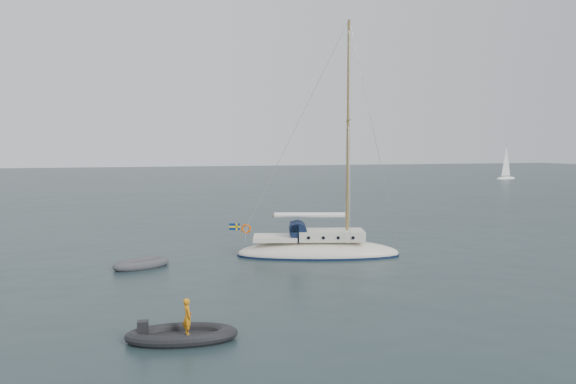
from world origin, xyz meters
name	(u,v)px	position (x,y,z in m)	size (l,w,h in m)	color
ground	(285,257)	(0.00, 0.00, 0.00)	(300.00, 300.00, 0.00)	black
sailboat	(319,238)	(1.89, -0.28, 1.04)	(9.65, 2.89, 13.74)	silver
dinghy	(142,264)	(-7.84, -0.50, 0.19)	(3.06, 1.38, 0.44)	#49494E
rib	(181,334)	(-7.12, -12.09, 0.22)	(3.58, 1.63, 1.39)	black
distant_yacht_b	(506,163)	(62.90, 61.01, 3.04)	(5.37, 2.86, 7.11)	white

